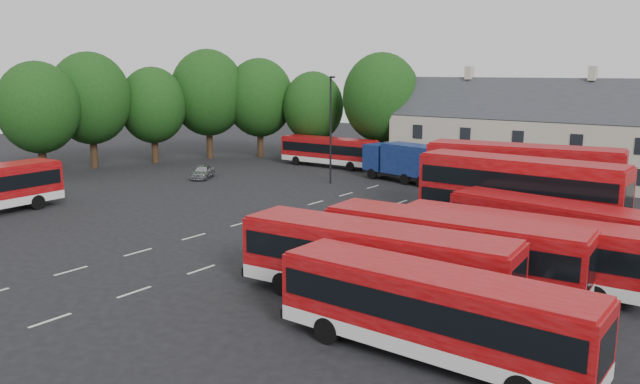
{
  "coord_description": "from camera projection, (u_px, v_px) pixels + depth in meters",
  "views": [
    {
      "loc": [
        27.47,
        -26.18,
        9.75
      ],
      "look_at": [
        4.45,
        4.58,
        2.2
      ],
      "focal_mm": 35.0,
      "sensor_mm": 36.0,
      "label": 1
    }
  ],
  "objects": [
    {
      "name": "ground",
      "position": [
        218.0,
        230.0,
        38.6
      ],
      "size": [
        140.0,
        140.0,
        0.0
      ],
      "primitive_type": "plane",
      "color": "black",
      "rests_on": "ground"
    },
    {
      "name": "lane_markings",
      "position": [
        270.0,
        229.0,
        38.7
      ],
      "size": [
        5.15,
        33.8,
        0.01
      ],
      "color": "beige",
      "rests_on": "ground"
    },
    {
      "name": "treeline",
      "position": [
        211.0,
        100.0,
        64.71
      ],
      "size": [
        29.92,
        32.59,
        12.01
      ],
      "color": "black",
      "rests_on": "ground"
    },
    {
      "name": "terrace_houses",
      "position": [
        588.0,
        140.0,
        53.19
      ],
      "size": [
        35.7,
        7.13,
        10.06
      ],
      "color": "beige",
      "rests_on": "ground"
    },
    {
      "name": "bus_row_a",
      "position": [
        432.0,
        307.0,
        21.03
      ],
      "size": [
        11.11,
        2.63,
        3.14
      ],
      "rotation": [
        0.0,
        0.0,
        -0.0
      ],
      "color": "silver",
      "rests_on": "ground"
    },
    {
      "name": "bus_row_b",
      "position": [
        375.0,
        258.0,
        26.03
      ],
      "size": [
        12.07,
        3.73,
        3.36
      ],
      "rotation": [
        0.0,
        0.0,
        0.09
      ],
      "color": "silver",
      "rests_on": "ground"
    },
    {
      "name": "bus_row_c",
      "position": [
        452.0,
        246.0,
        27.91
      ],
      "size": [
        11.97,
        3.54,
        3.34
      ],
      "rotation": [
        0.0,
        0.0,
        0.07
      ],
      "color": "silver",
      "rests_on": "ground"
    },
    {
      "name": "bus_row_d",
      "position": [
        518.0,
        244.0,
        28.44
      ],
      "size": [
        11.4,
        3.17,
        3.19
      ],
      "rotation": [
        0.0,
        0.0,
        0.05
      ],
      "color": "silver",
      "rests_on": "ground"
    },
    {
      "name": "bus_row_e",
      "position": [
        558.0,
        227.0,
        31.63
      ],
      "size": [
        11.42,
        3.97,
        3.16
      ],
      "rotation": [
        0.0,
        0.0,
        -0.13
      ],
      "color": "silver",
      "rests_on": "ground"
    },
    {
      "name": "bus_dd_south",
      "position": [
        519.0,
        194.0,
        36.01
      ],
      "size": [
        11.69,
        2.93,
        4.77
      ],
      "rotation": [
        0.0,
        0.0,
        -0.02
      ],
      "color": "silver",
      "rests_on": "ground"
    },
    {
      "name": "bus_dd_north",
      "position": [
        522.0,
        178.0,
        40.55
      ],
      "size": [
        12.43,
        4.59,
        4.98
      ],
      "rotation": [
        0.0,
        0.0,
        0.15
      ],
      "color": "silver",
      "rests_on": "ground"
    },
    {
      "name": "bus_north",
      "position": [
        329.0,
        149.0,
        63.41
      ],
      "size": [
        10.5,
        2.7,
        2.95
      ],
      "rotation": [
        0.0,
        0.0,
        0.03
      ],
      "color": "silver",
      "rests_on": "ground"
    },
    {
      "name": "box_truck",
      "position": [
        404.0,
        161.0,
        54.83
      ],
      "size": [
        8.02,
        3.83,
        3.37
      ],
      "rotation": [
        0.0,
        0.0,
        -0.19
      ],
      "color": "black",
      "rests_on": "ground"
    },
    {
      "name": "silver_car",
      "position": [
        203.0,
        172.0,
        56.77
      ],
      "size": [
        3.03,
        3.86,
        1.23
      ],
      "primitive_type": "imported",
      "rotation": [
        0.0,
        0.0,
        0.51
      ],
      "color": "#A5A8AD",
      "rests_on": "ground"
    },
    {
      "name": "lamppost",
      "position": [
        331.0,
        127.0,
        53.45
      ],
      "size": [
        0.63,
        0.43,
        9.22
      ],
      "rotation": [
        0.0,
        0.0,
        -0.42
      ],
      "color": "black",
      "rests_on": "ground"
    }
  ]
}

